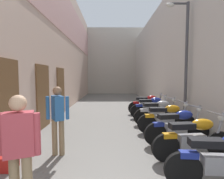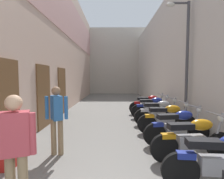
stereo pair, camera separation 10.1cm
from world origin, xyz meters
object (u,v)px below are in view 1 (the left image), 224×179
motorcycle_third (194,137)px  motorcycle_seventh (152,107)px  street_lamp (184,55)px  motorcycle_fourth (178,126)px  pedestrian_mid_alley (58,115)px  motorcycle_sixth (158,111)px  plastic_crate (4,163)px  motorcycle_fifth (167,117)px  pedestrian_by_doorway (20,148)px  motorcycle_eighth (148,104)px

motorcycle_third → motorcycle_seventh: size_ratio=1.00×
motorcycle_third → street_lamp: bearing=73.6°
motorcycle_fourth → pedestrian_mid_alley: pedestrian_mid_alley is taller
motorcycle_seventh → street_lamp: street_lamp is taller
motorcycle_sixth → plastic_crate: 4.99m
motorcycle_fourth → street_lamp: street_lamp is taller
motorcycle_fifth → street_lamp: size_ratio=0.43×
pedestrian_by_doorway → street_lamp: bearing=47.1°
motorcycle_fourth → pedestrian_by_doorway: size_ratio=1.17×
motorcycle_third → motorcycle_seventh: bearing=90.0°
pedestrian_by_doorway → plastic_crate: bearing=128.3°
motorcycle_fourth → motorcycle_sixth: same height
motorcycle_fourth → pedestrian_by_doorway: 3.82m
motorcycle_seventh → plastic_crate: bearing=-132.5°
motorcycle_third → motorcycle_eighth: same height
motorcycle_sixth → pedestrian_mid_alley: pedestrian_mid_alley is taller
pedestrian_by_doorway → street_lamp: 5.52m
motorcycle_fifth → motorcycle_sixth: (-0.00, 0.98, 0.00)m
motorcycle_fifth → motorcycle_eighth: same height
motorcycle_seventh → plastic_crate: (-3.84, -4.19, -0.36)m
motorcycle_fourth → street_lamp: bearing=64.2°
motorcycle_third → motorcycle_fourth: (-0.00, 0.91, 0.00)m
pedestrian_by_doorway → plastic_crate: size_ratio=3.57×
motorcycle_seventh → motorcycle_third: bearing=-90.0°
motorcycle_seventh → plastic_crate: 5.70m
motorcycle_fourth → street_lamp: (0.69, 1.43, 2.02)m
motorcycle_fifth → pedestrian_by_doorway: 4.46m
motorcycle_fourth → motorcycle_seventh: bearing=90.0°
motorcycle_sixth → motorcycle_fourth: bearing=-90.0°
motorcycle_third → motorcycle_fourth: 0.91m
plastic_crate → street_lamp: (4.53, 2.69, 2.38)m
motorcycle_seventh → pedestrian_mid_alley: size_ratio=1.18×
motorcycle_sixth → motorcycle_third: bearing=-90.0°
motorcycle_seventh → street_lamp: bearing=-65.2°
motorcycle_seventh → plastic_crate: motorcycle_seventh is taller
motorcycle_fourth → motorcycle_seventh: size_ratio=0.99×
pedestrian_by_doorway → plastic_crate: (-0.93, 1.18, -0.78)m
motorcycle_fifth → plastic_crate: motorcycle_fifth is taller
motorcycle_fifth → motorcycle_eighth: size_ratio=1.00×
pedestrian_by_doorway → street_lamp: (3.60, 3.87, 1.60)m
motorcycle_third → motorcycle_fourth: size_ratio=1.01×
motorcycle_seventh → pedestrian_by_doorway: pedestrian_by_doorway is taller
motorcycle_third → pedestrian_by_doorway: bearing=-152.3°
motorcycle_fourth → pedestrian_by_doorway: bearing=-140.0°
motorcycle_fourth → motorcycle_fifth: 0.92m
motorcycle_seventh → pedestrian_mid_alley: 4.66m
motorcycle_sixth → motorcycle_seventh: (0.00, 1.03, 0.00)m
motorcycle_seventh → pedestrian_by_doorway: size_ratio=1.18×
pedestrian_by_doorway → plastic_crate: pedestrian_by_doorway is taller
motorcycle_third → motorcycle_seventh: (0.00, 3.85, 0.00)m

